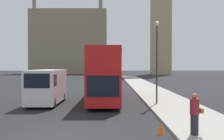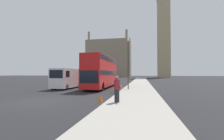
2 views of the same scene
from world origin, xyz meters
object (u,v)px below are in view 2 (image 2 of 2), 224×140
white_van (66,78)px  street_lamp (128,56)px  clock_tower (163,17)px  red_double_decker_bus (102,71)px  pedestrian (117,89)px

white_van → street_lamp: 9.02m
white_van → street_lamp: street_lamp is taller
clock_tower → red_double_decker_bus: bearing=-105.0°
white_van → red_double_decker_bus: bearing=22.7°
red_double_decker_bus → white_van: (-4.55, -1.90, -1.00)m
clock_tower → street_lamp: size_ratio=10.46×
pedestrian → red_double_decker_bus: bearing=110.1°
street_lamp → pedestrian: bearing=-89.8°
clock_tower → white_van: clock_tower is taller
white_van → pedestrian: bearing=-46.8°
pedestrian → street_lamp: bearing=90.2°
street_lamp → clock_tower: bearing=78.7°
clock_tower → red_double_decker_bus: size_ratio=6.05×
white_van → street_lamp: (8.56, -0.49, 2.78)m
clock_tower → white_van: size_ratio=12.30×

